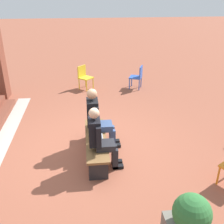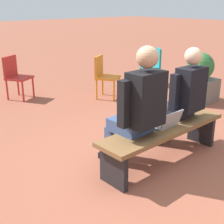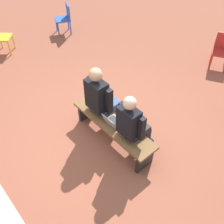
{
  "view_description": "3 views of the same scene",
  "coord_description": "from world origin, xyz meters",
  "px_view_note": "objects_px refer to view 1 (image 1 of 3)",
  "views": [
    {
      "loc": [
        -5.12,
        0.06,
        3.34
      ],
      "look_at": [
        -0.13,
        -0.5,
        0.98
      ],
      "focal_mm": 42.0,
      "sensor_mm": 36.0,
      "label": 1
    },
    {
      "loc": [
        2.43,
        1.98,
        1.82
      ],
      "look_at": [
        0.12,
        -0.61,
        0.6
      ],
      "focal_mm": 50.0,
      "sensor_mm": 36.0,
      "label": 2
    },
    {
      "loc": [
        -2.67,
        1.98,
        3.82
      ],
      "look_at": [
        -0.36,
        -0.04,
        0.85
      ],
      "focal_mm": 42.0,
      "sensor_mm": 36.0,
      "label": 3
    }
  ],
  "objects_px": {
    "person_adult": "(98,117)",
    "plastic_chair_far_left": "(138,76)",
    "person_student": "(100,137)",
    "laptop": "(95,136)",
    "bench": "(96,142)",
    "plastic_chair_near_bench_left": "(84,76)"
  },
  "relations": [
    {
      "from": "person_adult",
      "to": "plastic_chair_far_left",
      "type": "bearing_deg",
      "value": -24.03
    },
    {
      "from": "person_student",
      "to": "laptop",
      "type": "distance_m",
      "value": 0.47
    },
    {
      "from": "person_student",
      "to": "bench",
      "type": "bearing_deg",
      "value": 9.22
    },
    {
      "from": "bench",
      "to": "person_adult",
      "type": "xyz_separation_m",
      "value": [
        0.39,
        -0.07,
        0.4
      ]
    },
    {
      "from": "person_adult",
      "to": "laptop",
      "type": "relative_size",
      "value": 4.45
    },
    {
      "from": "laptop",
      "to": "plastic_chair_far_left",
      "type": "bearing_deg",
      "value": -22.97
    },
    {
      "from": "bench",
      "to": "plastic_chair_far_left",
      "type": "height_order",
      "value": "plastic_chair_far_left"
    },
    {
      "from": "laptop",
      "to": "plastic_chair_far_left",
      "type": "relative_size",
      "value": 0.38
    },
    {
      "from": "laptop",
      "to": "plastic_chair_near_bench_left",
      "type": "xyz_separation_m",
      "value": [
        4.36,
        0.17,
        -0.02
      ]
    },
    {
      "from": "bench",
      "to": "person_student",
      "type": "bearing_deg",
      "value": -170.78
    },
    {
      "from": "bench",
      "to": "person_student",
      "type": "xyz_separation_m",
      "value": [
        -0.41,
        -0.07,
        0.36
      ]
    },
    {
      "from": "bench",
      "to": "plastic_chair_near_bench_left",
      "type": "xyz_separation_m",
      "value": [
        4.36,
        0.18,
        0.13
      ]
    },
    {
      "from": "laptop",
      "to": "plastic_chair_near_bench_left",
      "type": "height_order",
      "value": "plastic_chair_near_bench_left"
    },
    {
      "from": "plastic_chair_far_left",
      "to": "laptop",
      "type": "bearing_deg",
      "value": 157.03
    },
    {
      "from": "person_adult",
      "to": "plastic_chair_near_bench_left",
      "type": "distance_m",
      "value": 3.99
    },
    {
      "from": "person_adult",
      "to": "bench",
      "type": "bearing_deg",
      "value": 169.44
    },
    {
      "from": "plastic_chair_near_bench_left",
      "to": "plastic_chair_far_left",
      "type": "relative_size",
      "value": 1.0
    },
    {
      "from": "person_adult",
      "to": "laptop",
      "type": "distance_m",
      "value": 0.47
    },
    {
      "from": "bench",
      "to": "person_adult",
      "type": "height_order",
      "value": "person_adult"
    },
    {
      "from": "person_student",
      "to": "person_adult",
      "type": "height_order",
      "value": "person_adult"
    },
    {
      "from": "person_student",
      "to": "plastic_chair_far_left",
      "type": "distance_m",
      "value": 4.87
    },
    {
      "from": "plastic_chair_near_bench_left",
      "to": "plastic_chair_far_left",
      "type": "distance_m",
      "value": 1.94
    }
  ]
}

